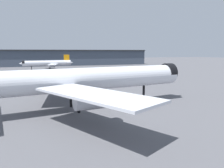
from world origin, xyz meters
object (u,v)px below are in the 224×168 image
airliner_far_taxiway (48,63)px  traffic_cone_near_nose (119,86)px  service_truck_front (22,86)px  airliner_near_gate (83,80)px  baggage_tug_wing (99,83)px

airliner_far_taxiway → traffic_cone_near_nose: 107.63m
service_truck_front → traffic_cone_near_nose: bearing=7.6°
service_truck_front → airliner_near_gate: bearing=-49.1°
airliner_near_gate → airliner_far_taxiway: (1.79, 135.32, -2.21)m
airliner_near_gate → airliner_far_taxiway: airliner_near_gate is taller
service_truck_front → traffic_cone_near_nose: (38.60, -6.45, -1.27)m
baggage_tug_wing → airliner_far_taxiway: bearing=36.3°
service_truck_front → traffic_cone_near_nose: size_ratio=9.21×
airliner_near_gate → service_truck_front: (-16.01, 36.30, -6.14)m
airliner_near_gate → airliner_far_taxiway: 135.35m
airliner_far_taxiway → service_truck_front: 100.69m
airliner_near_gate → traffic_cone_near_nose: size_ratio=104.52×
airliner_near_gate → service_truck_front: bearing=106.5°
airliner_near_gate → service_truck_front: 40.14m
airliner_far_taxiway → traffic_cone_near_nose: size_ratio=69.19×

